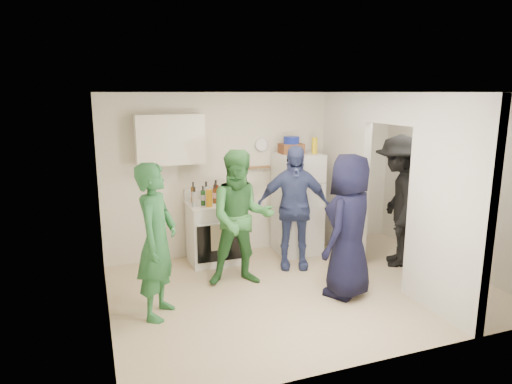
{
  "coord_description": "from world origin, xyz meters",
  "views": [
    {
      "loc": [
        -2.47,
        -4.95,
        2.51
      ],
      "look_at": [
        -0.51,
        0.4,
        1.25
      ],
      "focal_mm": 32.0,
      "sensor_mm": 36.0,
      "label": 1
    }
  ],
  "objects_px": {
    "person_green_left": "(157,241)",
    "person_navy": "(349,226)",
    "yellow_cup_stack_top": "(315,146)",
    "person_denim": "(293,207)",
    "fridge": "(297,204)",
    "person_nook": "(398,201)",
    "wicker_basket": "(291,149)",
    "stove": "(214,232)",
    "blue_bowl": "(291,140)",
    "person_green_center": "(241,218)"
  },
  "relations": [
    {
      "from": "stove",
      "to": "blue_bowl",
      "type": "bearing_deg",
      "value": 0.92
    },
    {
      "from": "person_green_center",
      "to": "person_navy",
      "type": "height_order",
      "value": "person_green_center"
    },
    {
      "from": "fridge",
      "to": "yellow_cup_stack_top",
      "type": "distance_m",
      "value": 0.95
    },
    {
      "from": "yellow_cup_stack_top",
      "to": "person_green_left",
      "type": "relative_size",
      "value": 0.14
    },
    {
      "from": "blue_bowl",
      "to": "person_denim",
      "type": "xyz_separation_m",
      "value": [
        -0.23,
        -0.6,
        -0.89
      ]
    },
    {
      "from": "person_green_left",
      "to": "person_navy",
      "type": "relative_size",
      "value": 0.99
    },
    {
      "from": "wicker_basket",
      "to": "person_nook",
      "type": "distance_m",
      "value": 1.76
    },
    {
      "from": "stove",
      "to": "person_nook",
      "type": "relative_size",
      "value": 0.48
    },
    {
      "from": "fridge",
      "to": "wicker_basket",
      "type": "relative_size",
      "value": 4.52
    },
    {
      "from": "stove",
      "to": "person_nook",
      "type": "distance_m",
      "value": 2.73
    },
    {
      "from": "person_navy",
      "to": "person_green_left",
      "type": "bearing_deg",
      "value": -41.01
    },
    {
      "from": "wicker_basket",
      "to": "yellow_cup_stack_top",
      "type": "xyz_separation_m",
      "value": [
        0.32,
        -0.15,
        0.05
      ]
    },
    {
      "from": "person_nook",
      "to": "person_green_left",
      "type": "bearing_deg",
      "value": -52.71
    },
    {
      "from": "yellow_cup_stack_top",
      "to": "person_green_left",
      "type": "xyz_separation_m",
      "value": [
        -2.59,
        -1.28,
        -0.82
      ]
    },
    {
      "from": "fridge",
      "to": "person_green_left",
      "type": "height_order",
      "value": "person_green_left"
    },
    {
      "from": "blue_bowl",
      "to": "fridge",
      "type": "bearing_deg",
      "value": -26.57
    },
    {
      "from": "fridge",
      "to": "person_green_center",
      "type": "relative_size",
      "value": 0.88
    },
    {
      "from": "yellow_cup_stack_top",
      "to": "person_nook",
      "type": "distance_m",
      "value": 1.48
    },
    {
      "from": "yellow_cup_stack_top",
      "to": "person_nook",
      "type": "relative_size",
      "value": 0.13
    },
    {
      "from": "yellow_cup_stack_top",
      "to": "person_denim",
      "type": "distance_m",
      "value": 1.08
    },
    {
      "from": "fridge",
      "to": "person_green_center",
      "type": "distance_m",
      "value": 1.5
    },
    {
      "from": "stove",
      "to": "blue_bowl",
      "type": "distance_m",
      "value": 1.82
    },
    {
      "from": "stove",
      "to": "person_green_left",
      "type": "height_order",
      "value": "person_green_left"
    },
    {
      "from": "fridge",
      "to": "person_green_left",
      "type": "relative_size",
      "value": 0.89
    },
    {
      "from": "stove",
      "to": "blue_bowl",
      "type": "height_order",
      "value": "blue_bowl"
    },
    {
      "from": "stove",
      "to": "person_green_center",
      "type": "xyz_separation_m",
      "value": [
        0.13,
        -0.89,
        0.44
      ]
    },
    {
      "from": "person_green_left",
      "to": "person_navy",
      "type": "height_order",
      "value": "person_navy"
    },
    {
      "from": "fridge",
      "to": "wicker_basket",
      "type": "xyz_separation_m",
      "value": [
        -0.1,
        0.05,
        0.87
      ]
    },
    {
      "from": "person_nook",
      "to": "yellow_cup_stack_top",
      "type": "bearing_deg",
      "value": -102.58
    },
    {
      "from": "yellow_cup_stack_top",
      "to": "stove",
      "type": "bearing_deg",
      "value": 175.26
    },
    {
      "from": "blue_bowl",
      "to": "person_green_left",
      "type": "xyz_separation_m",
      "value": [
        -2.27,
        -1.43,
        -0.9
      ]
    },
    {
      "from": "fridge",
      "to": "stove",
      "type": "bearing_deg",
      "value": 178.72
    },
    {
      "from": "wicker_basket",
      "to": "person_navy",
      "type": "height_order",
      "value": "person_navy"
    },
    {
      "from": "person_denim",
      "to": "person_nook",
      "type": "relative_size",
      "value": 0.93
    },
    {
      "from": "yellow_cup_stack_top",
      "to": "person_denim",
      "type": "height_order",
      "value": "yellow_cup_stack_top"
    },
    {
      "from": "wicker_basket",
      "to": "person_green_left",
      "type": "xyz_separation_m",
      "value": [
        -2.27,
        -1.43,
        -0.77
      ]
    },
    {
      "from": "stove",
      "to": "person_green_left",
      "type": "relative_size",
      "value": 0.52
    },
    {
      "from": "wicker_basket",
      "to": "person_nook",
      "type": "height_order",
      "value": "person_nook"
    },
    {
      "from": "stove",
      "to": "yellow_cup_stack_top",
      "type": "xyz_separation_m",
      "value": [
        1.57,
        -0.13,
        1.25
      ]
    },
    {
      "from": "blue_bowl",
      "to": "person_denim",
      "type": "relative_size",
      "value": 0.13
    },
    {
      "from": "person_green_left",
      "to": "person_denim",
      "type": "height_order",
      "value": "person_denim"
    },
    {
      "from": "yellow_cup_stack_top",
      "to": "person_denim",
      "type": "xyz_separation_m",
      "value": [
        -0.55,
        -0.45,
        -0.81
      ]
    },
    {
      "from": "stove",
      "to": "person_green_center",
      "type": "relative_size",
      "value": 0.51
    },
    {
      "from": "stove",
      "to": "person_denim",
      "type": "relative_size",
      "value": 0.51
    },
    {
      "from": "person_denim",
      "to": "person_green_center",
      "type": "bearing_deg",
      "value": -141.2
    },
    {
      "from": "stove",
      "to": "fridge",
      "type": "bearing_deg",
      "value": -1.28
    },
    {
      "from": "blue_bowl",
      "to": "person_denim",
      "type": "height_order",
      "value": "blue_bowl"
    },
    {
      "from": "stove",
      "to": "person_green_left",
      "type": "xyz_separation_m",
      "value": [
        -1.03,
        -1.41,
        0.43
      ]
    },
    {
      "from": "person_navy",
      "to": "yellow_cup_stack_top",
      "type": "bearing_deg",
      "value": -135.53
    },
    {
      "from": "person_navy",
      "to": "fridge",
      "type": "bearing_deg",
      "value": -127.32
    }
  ]
}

